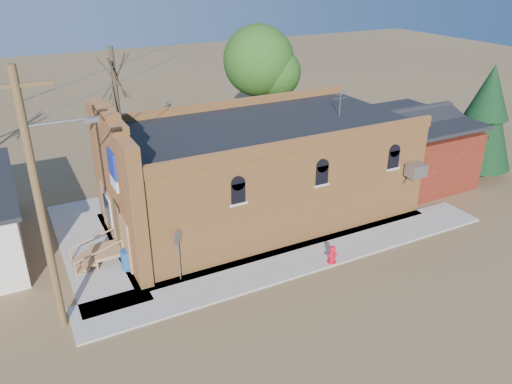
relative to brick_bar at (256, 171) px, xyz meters
name	(u,v)px	position (x,y,z in m)	size (l,w,h in m)	color
ground	(283,279)	(-1.64, -5.49, -2.34)	(120.00, 120.00, 0.00)	brown
sidewalk_south	(303,258)	(-0.14, -4.59, -2.30)	(19.00, 2.20, 0.08)	#9E9991
sidewalk_west	(92,247)	(-7.94, 0.51, -2.30)	(2.60, 10.00, 0.08)	#9E9991
brick_bar	(256,171)	(0.00, 0.00, 0.00)	(16.40, 7.97, 6.30)	#C27A3B
red_shed	(410,141)	(9.86, 0.01, -0.07)	(5.40, 6.40, 4.30)	#54160E
utility_pole	(41,202)	(-9.79, -4.29, 2.43)	(3.12, 0.26, 9.00)	#4E361F
tree_bare_near	(114,76)	(-4.64, 7.51, 3.62)	(2.80, 2.80, 7.65)	#4B3D2B
tree_leafy	(259,61)	(4.36, 8.01, 3.59)	(4.40, 4.40, 8.15)	#4B3D2B
evergreen_tree	(486,114)	(13.86, -1.49, 1.37)	(3.60, 3.60, 6.50)	#4B3D2B
fire_hydrant	(332,254)	(0.70, -5.50, -1.86)	(0.46, 0.43, 0.80)	red
stop_sign	(178,242)	(-5.31, -3.69, -0.56)	(0.48, 0.45, 2.21)	gray
trash_barrel	(128,259)	(-6.94, -1.99, -1.83)	(0.55, 0.55, 0.85)	navy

